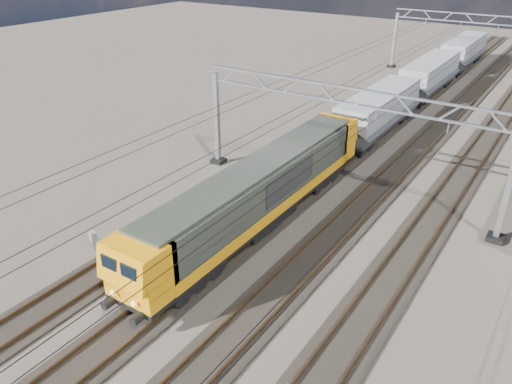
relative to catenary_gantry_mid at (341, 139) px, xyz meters
The scene contains 13 objects.
ground 5.59m from the catenary_gantry_mid, 90.00° to the right, with size 160.00×160.00×0.00m, color black.
track_outer_west 8.17m from the catenary_gantry_mid, 146.31° to the right, with size 2.60×140.00×0.30m.
track_loco 5.89m from the catenary_gantry_mid, 116.57° to the right, with size 2.60×140.00×0.30m.
track_inner_east 5.89m from the catenary_gantry_mid, 63.43° to the right, with size 2.60×140.00×0.30m.
track_outer_east 8.17m from the catenary_gantry_mid, 33.69° to the right, with size 2.60×140.00×0.30m.
catenary_gantry_mid is the anchor object (origin of this frame).
catenary_gantry_far 36.00m from the catenary_gantry_mid, 90.00° to the left, with size 19.90×0.90×7.11m.
overhead_wires 4.40m from the catenary_gantry_mid, 90.00° to the left, with size 12.03×140.00×0.53m.
locomotive 6.43m from the catenary_gantry_mid, 108.71° to the right, with size 2.76×21.10×3.62m.
hopper_wagon_lead 12.08m from the catenary_gantry_mid, 99.63° to the left, with size 3.38×13.00×3.25m.
hopper_wagon_mid 26.12m from the catenary_gantry_mid, 94.40° to the left, with size 3.38×13.00×3.25m.
hopper_wagon_third 40.28m from the catenary_gantry_mid, 92.85° to the left, with size 3.38×13.00×3.25m.
trackside_cabinet 15.34m from the catenary_gantry_mid, 121.47° to the right, with size 0.46×0.40×1.17m.
Camera 1 is at (11.35, -22.43, 14.80)m, focal length 35.00 mm.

